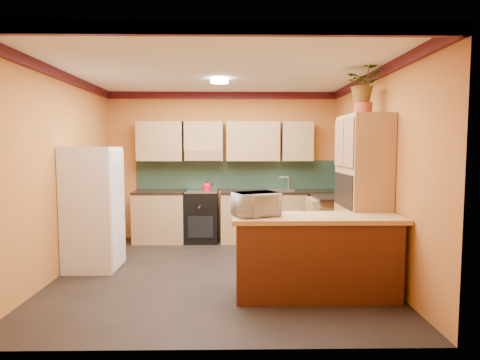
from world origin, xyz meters
name	(u,v)px	position (x,y,z in m)	size (l,w,h in m)	color
room_shell	(220,119)	(0.02, 0.28, 2.09)	(4.24, 4.24, 2.72)	black
base_cabinets_back	(237,217)	(0.25, 1.80, 0.44)	(3.65, 0.60, 0.88)	tan
countertop_back	(237,192)	(0.25, 1.80, 0.90)	(3.65, 0.62, 0.04)	black
stove	(202,216)	(-0.37, 1.80, 0.46)	(0.58, 0.58, 0.91)	black
kettle	(207,186)	(-0.27, 1.75, 1.00)	(0.17, 0.17, 0.18)	#AA0B1F
sink	(280,190)	(1.03, 1.80, 0.94)	(0.48, 0.40, 0.03)	silver
base_cabinets_right	(333,226)	(1.80, 0.96, 0.44)	(0.60, 0.80, 0.88)	tan
countertop_right	(334,197)	(1.80, 0.96, 0.90)	(0.62, 0.80, 0.04)	black
fridge	(93,208)	(-1.75, 0.19, 0.85)	(0.68, 0.66, 1.70)	white
pantry	(362,198)	(1.85, -0.27, 1.05)	(0.48, 0.90, 2.10)	tan
fern_pot	(363,109)	(1.85, -0.22, 2.18)	(0.22, 0.22, 0.16)	#AB3C29
fern	(364,84)	(1.85, -0.22, 2.49)	(0.42, 0.36, 0.47)	tan
breakfast_bar	(316,258)	(1.13, -0.91, 0.44)	(1.80, 0.55, 0.88)	#542513
bar_top	(316,218)	(1.13, -0.91, 0.91)	(1.90, 0.65, 0.05)	tan
microwave	(256,204)	(0.46, -0.91, 1.06)	(0.48, 0.32, 0.27)	white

